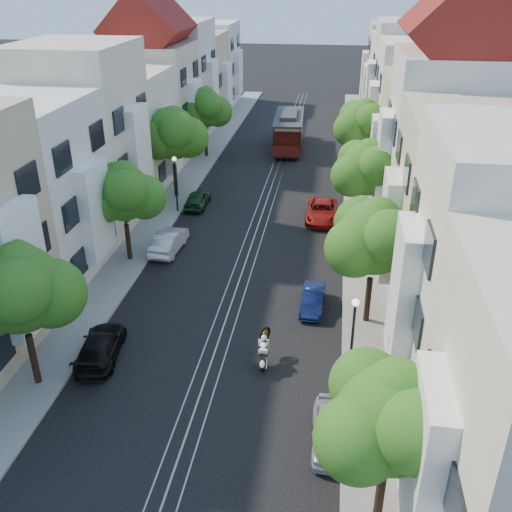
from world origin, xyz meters
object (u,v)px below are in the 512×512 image
at_px(tree_e_d, 364,125).
at_px(cable_car, 289,129).
at_px(tree_e_c, 368,170).
at_px(sportbike_rider, 264,348).
at_px(lamp_east, 353,329).
at_px(parked_car_e_mid, 313,299).
at_px(tree_w_a, 20,291).
at_px(tree_w_c, 173,135).
at_px(tree_w_b, 124,194).
at_px(parked_car_w_mid, 169,241).
at_px(parked_car_w_far, 198,199).
at_px(tree_w_d, 205,109).
at_px(parked_car_e_near, 331,430).
at_px(parked_car_e_far, 322,211).
at_px(tree_e_a, 393,420).
at_px(parked_car_w_near, 100,346).
at_px(lamp_west, 175,176).
at_px(tree_e_b, 375,239).

xyz_separation_m(tree_e_d, cable_car, (-6.89, 8.84, -2.86)).
xyz_separation_m(tree_e_c, sportbike_rider, (-4.84, -15.18, -3.74)).
relative_size(lamp_east, parked_car_e_mid, 1.25).
relative_size(tree_w_a, sportbike_rider, 3.44).
bearing_deg(tree_w_c, sportbike_rider, -64.65).
xyz_separation_m(tree_e_d, tree_w_b, (-14.40, -17.00, -0.47)).
height_order(parked_car_w_mid, parked_car_w_far, parked_car_w_mid).
height_order(tree_w_d, parked_car_w_mid, tree_w_d).
bearing_deg(tree_w_d, tree_e_d, -19.15).
distance_m(tree_w_b, parked_car_e_mid, 12.81).
bearing_deg(parked_car_w_mid, parked_car_e_near, 127.88).
xyz_separation_m(tree_e_d, parked_car_e_far, (-2.86, -8.84, -4.22)).
height_order(tree_e_a, parked_car_w_near, tree_e_a).
distance_m(parked_car_w_near, parked_car_w_mid, 11.44).
xyz_separation_m(tree_e_d, tree_w_d, (-14.40, 5.00, -0.27)).
bearing_deg(parked_car_e_near, sportbike_rider, 123.79).
distance_m(tree_e_d, cable_car, 11.57).
xyz_separation_m(parked_car_w_near, parked_car_w_mid, (0.03, 11.44, 0.06)).
height_order(tree_e_c, sportbike_rider, tree_e_c).
relative_size(parked_car_e_near, parked_car_e_mid, 1.09).
relative_size(tree_e_a, cable_car, 0.70).
xyz_separation_m(tree_w_c, parked_car_e_near, (12.74, -24.68, -4.45)).
height_order(lamp_west, parked_car_e_mid, lamp_west).
distance_m(lamp_east, parked_car_w_mid, 16.46).
distance_m(lamp_west, cable_car, 19.04).
height_order(tree_w_b, sportbike_rider, tree_w_b).
xyz_separation_m(tree_e_a, tree_w_c, (-14.40, 28.00, 0.67)).
xyz_separation_m(tree_e_b, tree_w_a, (-14.40, -7.00, 0.00)).
bearing_deg(parked_car_e_near, lamp_west, 117.30).
relative_size(parked_car_w_mid, parked_car_w_far, 1.13).
height_order(tree_e_b, tree_w_d, tree_e_b).
relative_size(tree_e_d, tree_w_c, 0.97).
distance_m(tree_w_a, parked_car_w_mid, 14.38).
height_order(tree_w_d, sportbike_rider, tree_w_d).
xyz_separation_m(tree_e_d, lamp_east, (-0.96, -26.98, -2.02)).
relative_size(tree_e_c, parked_car_w_near, 1.52).
xyz_separation_m(tree_e_a, sportbike_rider, (-4.84, 7.82, -3.53)).
xyz_separation_m(tree_e_a, lamp_west, (-13.56, 25.02, -1.55)).
distance_m(tree_e_b, tree_e_d, 22.00).
xyz_separation_m(sportbike_rider, parked_car_w_near, (-7.59, -0.61, -0.24)).
xyz_separation_m(sportbike_rider, parked_car_w_mid, (-7.56, 10.84, -0.18)).
height_order(tree_e_a, tree_e_c, tree_e_c).
height_order(tree_e_c, parked_car_e_near, tree_e_c).
height_order(cable_car, parked_car_e_mid, cable_car).
bearing_deg(tree_w_a, tree_e_b, 25.92).
bearing_deg(sportbike_rider, lamp_east, -14.61).
xyz_separation_m(tree_e_c, cable_car, (-6.89, 19.84, -2.59)).
relative_size(tree_e_c, tree_w_b, 1.04).
bearing_deg(parked_car_e_mid, tree_w_c, 129.69).
distance_m(tree_w_a, sportbike_rider, 10.69).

